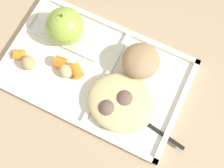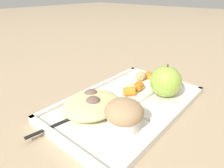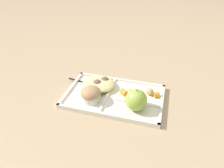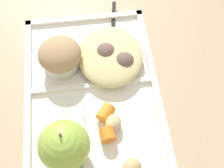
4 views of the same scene
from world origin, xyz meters
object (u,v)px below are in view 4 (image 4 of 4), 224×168
object	(u,v)px
bran_muffin	(61,56)
lunch_tray	(93,101)
plastic_fork	(113,37)
green_apple	(65,146)

from	to	relation	value
bran_muffin	lunch_tray	bearing A→B (deg)	-147.44
lunch_tray	plastic_fork	world-z (taller)	lunch_tray
lunch_tray	bran_muffin	distance (m)	0.10
green_apple	plastic_fork	bearing A→B (deg)	-24.05
lunch_tray	plastic_fork	xyz separation A→B (m)	(0.13, -0.05, 0.01)
green_apple	plastic_fork	distance (m)	0.25
bran_muffin	plastic_fork	size ratio (longest dim) A/B	0.49
lunch_tray	bran_muffin	bearing A→B (deg)	32.56
lunch_tray	green_apple	size ratio (longest dim) A/B	4.45
green_apple	bran_muffin	world-z (taller)	green_apple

